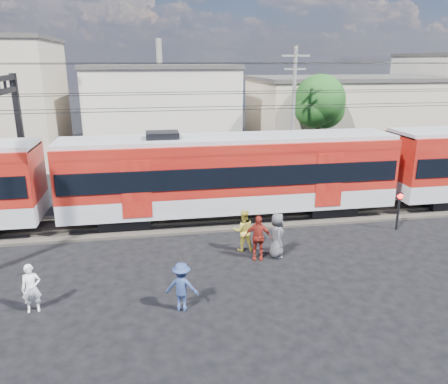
% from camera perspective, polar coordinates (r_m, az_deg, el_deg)
% --- Properties ---
extents(ground, '(120.00, 120.00, 0.00)m').
position_cam_1_polar(ground, '(14.76, 4.72, -14.33)').
color(ground, black).
rests_on(ground, ground).
extents(track_bed, '(70.00, 3.40, 0.12)m').
position_cam_1_polar(track_bed, '(21.82, -0.58, -3.46)').
color(track_bed, '#2D2823').
rests_on(track_bed, ground).
extents(rail_near, '(70.00, 0.12, 0.12)m').
position_cam_1_polar(rail_near, '(21.08, -0.25, -3.85)').
color(rail_near, '#59544C').
rests_on(rail_near, track_bed).
extents(rail_far, '(70.00, 0.12, 0.12)m').
position_cam_1_polar(rail_far, '(22.47, -0.90, -2.52)').
color(rail_far, '#59544C').
rests_on(rail_far, track_bed).
extents(commuter_train, '(50.30, 3.08, 4.17)m').
position_cam_1_polar(commuter_train, '(21.25, 1.39, 2.59)').
color(commuter_train, black).
rests_on(commuter_train, ground).
extents(catenary, '(70.00, 9.30, 7.52)m').
position_cam_1_polar(catenary, '(21.02, -24.86, 8.49)').
color(catenary, black).
rests_on(catenary, ground).
extents(building_midwest, '(12.24, 12.24, 7.30)m').
position_cam_1_polar(building_midwest, '(39.41, -8.19, 10.88)').
color(building_midwest, '#BBB2A3').
rests_on(building_midwest, ground).
extents(building_mideast, '(16.32, 10.20, 6.30)m').
position_cam_1_polar(building_mideast, '(40.38, 15.70, 9.86)').
color(building_mideast, '#B9A58D').
rests_on(building_mideast, ground).
extents(utility_pole_mid, '(1.80, 0.24, 8.50)m').
position_cam_1_polar(utility_pole_mid, '(28.92, 9.03, 10.49)').
color(utility_pole_mid, slate).
rests_on(utility_pole_mid, ground).
extents(tree_near, '(3.82, 3.64, 6.72)m').
position_cam_1_polar(tree_near, '(32.91, 12.63, 11.26)').
color(tree_near, '#382619').
rests_on(tree_near, ground).
extents(pedestrian_a, '(0.64, 0.47, 1.60)m').
position_cam_1_polar(pedestrian_a, '(15.20, -23.86, -11.44)').
color(pedestrian_a, white).
rests_on(pedestrian_a, ground).
extents(pedestrian_b, '(0.89, 0.71, 1.77)m').
position_cam_1_polar(pedestrian_b, '(18.11, 2.54, -5.04)').
color(pedestrian_b, gold).
rests_on(pedestrian_b, ground).
extents(pedestrian_c, '(1.18, 0.88, 1.62)m').
position_cam_1_polar(pedestrian_c, '(14.08, -5.54, -12.21)').
color(pedestrian_c, navy).
rests_on(pedestrian_c, ground).
extents(pedestrian_d, '(1.15, 0.71, 1.83)m').
position_cam_1_polar(pedestrian_d, '(17.37, 4.42, -5.95)').
color(pedestrian_d, maroon).
rests_on(pedestrian_d, ground).
extents(pedestrian_e, '(0.69, 0.96, 1.84)m').
position_cam_1_polar(pedestrian_e, '(17.64, 6.92, -5.64)').
color(pedestrian_e, '#444448').
rests_on(pedestrian_e, ground).
extents(crossing_signal, '(0.26, 0.26, 1.80)m').
position_cam_1_polar(crossing_signal, '(21.73, 21.90, -1.49)').
color(crossing_signal, black).
rests_on(crossing_signal, ground).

